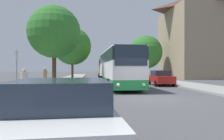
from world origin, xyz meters
name	(u,v)px	position (x,y,z in m)	size (l,w,h in m)	color
ground_plane	(145,98)	(0.00, 0.00, 0.00)	(300.00, 300.00, 0.00)	#4C4C4F
sidewalk_left	(24,98)	(-7.00, 0.00, 0.07)	(4.00, 120.00, 0.15)	gray
building_right_background	(212,34)	(20.48, 28.50, 8.77)	(17.41, 14.26, 17.54)	gray
bus_front	(118,68)	(-0.73, 7.55, 1.83)	(3.12, 11.60, 3.42)	#238942
bus_middle	(106,69)	(-0.82, 22.40, 1.72)	(2.93, 11.92, 3.20)	#2D2D2D
parked_car_left_curb	(61,117)	(-3.76, -8.46, 0.79)	(2.28, 4.38, 1.52)	silver
parked_car_right_near	(161,78)	(4.09, 9.74, 0.82)	(2.11, 4.47, 1.60)	red
bus_stop_sign	(17,68)	(-7.52, 0.35, 1.81)	(0.08, 0.45, 2.69)	gray
pedestrian_waiting_near	(45,78)	(-6.89, 4.96, 1.02)	(0.36, 0.36, 1.72)	#23232D
pedestrian_waiting_far	(24,83)	(-6.81, -0.60, 0.96)	(0.36, 0.36, 1.61)	#23232D
tree_left_near	(72,46)	(-6.66, 26.83, 5.87)	(6.73, 6.73, 9.09)	#513D23
tree_left_far	(54,32)	(-6.93, 9.46, 5.45)	(5.24, 5.24, 7.93)	#47331E
tree_right_near	(146,52)	(7.42, 29.58, 5.13)	(6.58, 6.58, 8.27)	brown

